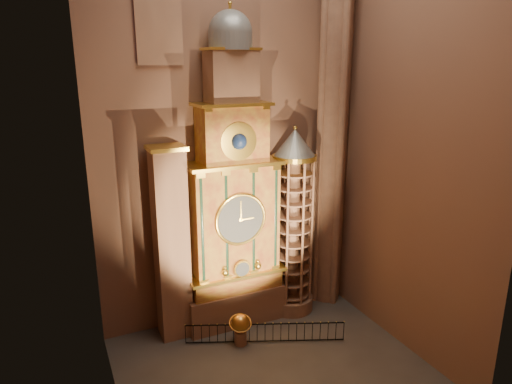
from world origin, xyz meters
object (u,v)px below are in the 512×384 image
stair_turret (293,224)px  celestial_globe (240,326)px  astronomical_clock (233,207)px  portrait_tower (171,244)px  iron_railing (265,333)px

stair_turret → celestial_globe: size_ratio=6.38×
astronomical_clock → celestial_globe: bearing=-105.2°
portrait_tower → astronomical_clock: bearing=-0.3°
iron_railing → portrait_tower: bearing=144.8°
astronomical_clock → iron_railing: astronomical_clock is taller
celestial_globe → iron_railing: bearing=-20.6°
stair_turret → astronomical_clock: bearing=175.7°
stair_turret → iron_railing: bearing=-139.5°
astronomical_clock → portrait_tower: astronomical_clock is taller
astronomical_clock → stair_turret: size_ratio=1.55×
stair_turret → celestial_globe: bearing=-153.5°
celestial_globe → astronomical_clock: bearing=74.8°
celestial_globe → iron_railing: (1.19, -0.45, -0.44)m
portrait_tower → iron_railing: size_ratio=1.35×
astronomical_clock → portrait_tower: 3.73m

